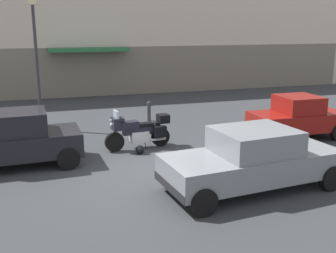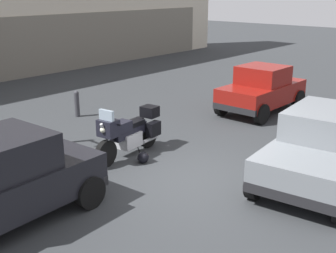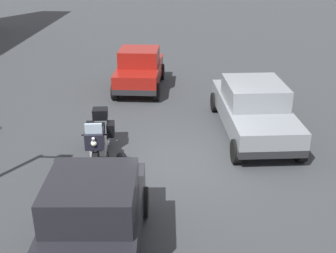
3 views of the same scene
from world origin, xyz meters
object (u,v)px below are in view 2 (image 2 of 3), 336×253
Objects in this scene: car_sedan_far at (327,144)px; bollard_curbside at (77,103)px; motorcycle at (129,132)px; car_compact_side at (262,89)px; helmet at (143,157)px.

car_sedan_far reaches higher than bollard_curbside.
motorcycle is at bearing -109.37° from bollard_curbside.
car_compact_side is at bearing 169.45° from motorcycle.
car_sedan_far is (2.01, -3.62, 0.64)m from helmet.
motorcycle is 8.08× the size of helmet.
bollard_curbside reaches higher than helmet.
motorcycle is 2.61× the size of bollard_curbside.
car_sedan_far is at bearing -135.23° from car_compact_side.
car_sedan_far reaches higher than motorcycle.
car_sedan_far is 1.34× the size of car_compact_side.
bollard_curbside is at bearing 71.62° from helmet.
helmet is at bearing -108.38° from bollard_curbside.
helmet is 0.06× the size of car_sedan_far.
car_compact_side is at bearing 38.36° from car_sedan_far.
motorcycle is 0.78m from helmet.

